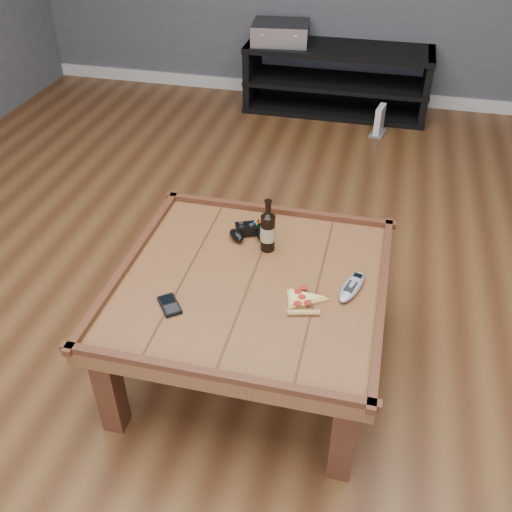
% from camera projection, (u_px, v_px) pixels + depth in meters
% --- Properties ---
extents(ground, '(6.00, 6.00, 0.00)m').
position_uv_depth(ground, '(251.00, 362.00, 2.41)').
color(ground, '#492915').
rests_on(ground, ground).
extents(baseboard, '(5.00, 0.02, 0.10)m').
position_uv_depth(baseboard, '(338.00, 93.00, 4.70)').
color(baseboard, silver).
rests_on(baseboard, ground).
extents(coffee_table, '(1.03, 1.03, 0.48)m').
position_uv_depth(coffee_table, '(251.00, 292.00, 2.18)').
color(coffee_table, brown).
rests_on(coffee_table, ground).
extents(media_console, '(1.40, 0.45, 0.50)m').
position_uv_depth(media_console, '(337.00, 80.00, 4.40)').
color(media_console, black).
rests_on(media_console, ground).
extents(beer_bottle, '(0.06, 0.06, 0.23)m').
position_uv_depth(beer_bottle, '(268.00, 230.00, 2.25)').
color(beer_bottle, black).
rests_on(beer_bottle, coffee_table).
extents(game_controller, '(0.17, 0.15, 0.05)m').
position_uv_depth(game_controller, '(249.00, 232.00, 2.36)').
color(game_controller, black).
rests_on(game_controller, coffee_table).
extents(pizza_slice, '(0.17, 0.23, 0.02)m').
position_uv_depth(pizza_slice, '(302.00, 301.00, 2.04)').
color(pizza_slice, tan).
rests_on(pizza_slice, coffee_table).
extents(smartphone, '(0.12, 0.12, 0.01)m').
position_uv_depth(smartphone, '(170.00, 305.00, 2.02)').
color(smartphone, black).
rests_on(smartphone, coffee_table).
extents(remote_control, '(0.11, 0.21, 0.03)m').
position_uv_depth(remote_control, '(352.00, 286.00, 2.09)').
color(remote_control, gray).
rests_on(remote_control, coffee_table).
extents(av_receiver, '(0.45, 0.39, 0.15)m').
position_uv_depth(av_receiver, '(281.00, 33.00, 4.28)').
color(av_receiver, black).
rests_on(av_receiver, media_console).
extents(game_console, '(0.12, 0.18, 0.21)m').
position_uv_depth(game_console, '(379.00, 122.00, 4.14)').
color(game_console, slate).
rests_on(game_console, ground).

